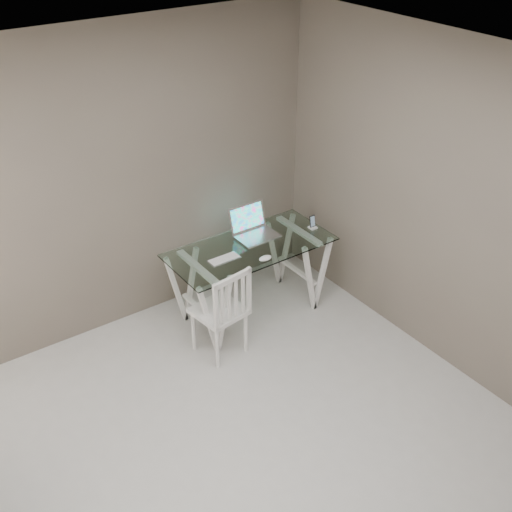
% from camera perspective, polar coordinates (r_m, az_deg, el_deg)
% --- Properties ---
extents(room, '(4.50, 4.52, 2.71)m').
position_cam_1_polar(room, '(3.59, -0.14, -1.56)').
color(room, '#B2AFAB').
rests_on(room, ground).
extents(desk, '(1.50, 0.70, 0.75)m').
position_cam_1_polar(desk, '(5.92, -0.49, -2.15)').
color(desk, silver).
rests_on(desk, ground).
extents(chair, '(0.45, 0.45, 0.87)m').
position_cam_1_polar(chair, '(5.39, -2.85, -4.76)').
color(chair, silver).
rests_on(chair, ground).
extents(laptop, '(0.37, 0.33, 0.26)m').
position_cam_1_polar(laptop, '(5.89, -0.28, 2.48)').
color(laptop, silver).
rests_on(laptop, desk).
extents(keyboard, '(0.29, 0.12, 0.01)m').
position_cam_1_polar(keyboard, '(5.54, -2.87, -0.27)').
color(keyboard, silver).
rests_on(keyboard, desk).
extents(mouse, '(0.12, 0.07, 0.04)m').
position_cam_1_polar(mouse, '(5.52, 0.83, -0.20)').
color(mouse, white).
rests_on(mouse, desk).
extents(phone_dock, '(0.07, 0.07, 0.13)m').
position_cam_1_polar(phone_dock, '(6.02, 5.05, 2.78)').
color(phone_dock, white).
rests_on(phone_dock, desk).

